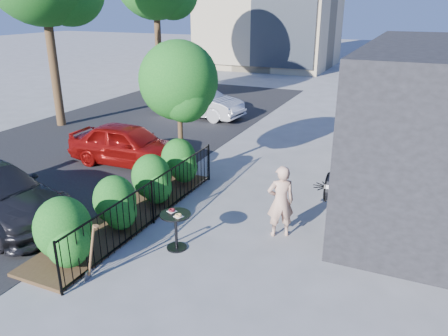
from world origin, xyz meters
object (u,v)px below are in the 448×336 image
at_px(car_red, 128,144).
at_px(car_silver, 198,102).
at_px(cafe_table, 176,225).
at_px(patio_tree, 180,86).
at_px(woman, 281,201).
at_px(shovel, 91,256).

height_order(car_red, car_silver, car_silver).
bearing_deg(cafe_table, car_red, 135.65).
relative_size(patio_tree, woman, 2.38).
xyz_separation_m(patio_tree, cafe_table, (1.80, -3.52, -2.20)).
relative_size(cafe_table, shovel, 0.68).
distance_m(patio_tree, cafe_table, 4.53).
height_order(patio_tree, shovel, patio_tree).
distance_m(woman, car_silver, 11.23).
bearing_deg(shovel, patio_tree, 100.70).
relative_size(shovel, car_silver, 0.30).
relative_size(woman, car_red, 0.42).
height_order(shovel, car_red, car_red).
distance_m(shovel, car_silver, 12.80).
height_order(cafe_table, woman, woman).
distance_m(woman, shovel, 4.10).
relative_size(patio_tree, car_red, 1.00).
bearing_deg(car_silver, patio_tree, -150.32).
height_order(cafe_table, shovel, shovel).
bearing_deg(woman, shovel, 19.59).
relative_size(car_red, car_silver, 0.93).
xyz_separation_m(patio_tree, car_red, (-2.20, 0.39, -2.09)).
xyz_separation_m(patio_tree, car_silver, (-3.06, 6.95, -2.07)).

